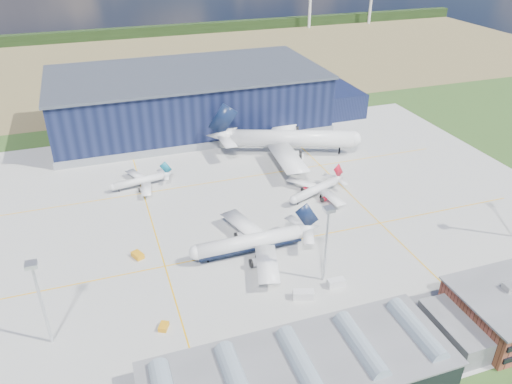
{
  "coord_description": "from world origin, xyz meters",
  "views": [
    {
      "loc": [
        -42.39,
        -125.86,
        87.55
      ],
      "look_at": [
        4.57,
        10.82,
        7.03
      ],
      "focal_mm": 35.0,
      "sensor_mm": 36.0,
      "label": 1
    }
  ],
  "objects_px": {
    "airliner_red": "(315,186)",
    "gse_van_c": "(336,283)",
    "hangar": "(194,101)",
    "airliner_widebody": "(292,130)",
    "light_mast_west": "(38,291)",
    "car_b": "(443,299)",
    "gse_tug_a": "(138,255)",
    "gse_van_a": "(303,295)",
    "airliner_regional": "(138,178)",
    "gse_van_b": "(297,156)",
    "gse_tug_b": "(164,327)",
    "light_mast_center": "(327,233)",
    "gse_tug_c": "(286,168)",
    "airliner_navy": "(250,235)",
    "car_a": "(480,290)"
  },
  "relations": [
    {
      "from": "airliner_navy",
      "to": "airliner_widebody",
      "type": "xyz_separation_m",
      "value": [
        38.49,
        61.45,
        3.8
      ]
    },
    {
      "from": "light_mast_center",
      "to": "gse_van_b",
      "type": "height_order",
      "value": "light_mast_center"
    },
    {
      "from": "airliner_red",
      "to": "gse_tug_c",
      "type": "height_order",
      "value": "airliner_red"
    },
    {
      "from": "light_mast_west",
      "to": "gse_van_b",
      "type": "relative_size",
      "value": 4.6
    },
    {
      "from": "gse_tug_c",
      "to": "car_b",
      "type": "bearing_deg",
      "value": -105.9
    },
    {
      "from": "gse_tug_b",
      "to": "gse_van_b",
      "type": "xyz_separation_m",
      "value": [
        68.52,
        78.65,
        0.5
      ]
    },
    {
      "from": "gse_van_a",
      "to": "airliner_regional",
      "type": "bearing_deg",
      "value": 41.62
    },
    {
      "from": "light_mast_center",
      "to": "car_a",
      "type": "xyz_separation_m",
      "value": [
        37.25,
        -18.0,
        -14.88
      ]
    },
    {
      "from": "light_mast_center",
      "to": "airliner_regional",
      "type": "bearing_deg",
      "value": 120.14
    },
    {
      "from": "airliner_red",
      "to": "gse_van_c",
      "type": "distance_m",
      "value": 48.8
    },
    {
      "from": "light_mast_west",
      "to": "car_a",
      "type": "distance_m",
      "value": 109.76
    },
    {
      "from": "airliner_red",
      "to": "gse_van_a",
      "type": "relative_size",
      "value": 4.98
    },
    {
      "from": "gse_van_a",
      "to": "gse_tug_c",
      "type": "xyz_separation_m",
      "value": [
        23.96,
        71.47,
        -0.51
      ]
    },
    {
      "from": "gse_tug_b",
      "to": "car_a",
      "type": "distance_m",
      "value": 82.89
    },
    {
      "from": "airliner_red",
      "to": "gse_van_c",
      "type": "relative_size",
      "value": 5.87
    },
    {
      "from": "airliner_widebody",
      "to": "gse_van_a",
      "type": "distance_m",
      "value": 90.76
    },
    {
      "from": "airliner_red",
      "to": "gse_tug_c",
      "type": "relative_size",
      "value": 8.64
    },
    {
      "from": "gse_van_a",
      "to": "gse_van_b",
      "type": "bearing_deg",
      "value": -3.74
    },
    {
      "from": "airliner_widebody",
      "to": "gse_tug_c",
      "type": "distance_m",
      "value": 18.03
    },
    {
      "from": "airliner_regional",
      "to": "gse_van_b",
      "type": "xyz_separation_m",
      "value": [
        64.65,
        4.35,
        -2.78
      ]
    },
    {
      "from": "light_mast_west",
      "to": "gse_van_c",
      "type": "bearing_deg",
      "value": -2.87
    },
    {
      "from": "light_mast_west",
      "to": "airliner_regional",
      "type": "height_order",
      "value": "light_mast_west"
    },
    {
      "from": "airliner_red",
      "to": "gse_van_b",
      "type": "distance_m",
      "value": 32.59
    },
    {
      "from": "gse_van_b",
      "to": "airliner_navy",
      "type": "bearing_deg",
      "value": -161.32
    },
    {
      "from": "airliner_navy",
      "to": "gse_tug_b",
      "type": "distance_m",
      "value": 37.3
    },
    {
      "from": "gse_tug_b",
      "to": "gse_van_a",
      "type": "bearing_deg",
      "value": 25.94
    },
    {
      "from": "gse_tug_a",
      "to": "gse_van_a",
      "type": "relative_size",
      "value": 0.69
    },
    {
      "from": "gse_van_b",
      "to": "gse_van_a",
      "type": "bearing_deg",
      "value": -148.6
    },
    {
      "from": "airliner_regional",
      "to": "gse_van_c",
      "type": "height_order",
      "value": "airliner_regional"
    },
    {
      "from": "airliner_red",
      "to": "car_b",
      "type": "relative_size",
      "value": 6.81
    },
    {
      "from": "hangar",
      "to": "airliner_widebody",
      "type": "bearing_deg",
      "value": -56.11
    },
    {
      "from": "car_b",
      "to": "gse_van_b",
      "type": "bearing_deg",
      "value": 7.09
    },
    {
      "from": "light_mast_west",
      "to": "gse_tug_c",
      "type": "xyz_separation_m",
      "value": [
        85.77,
        66.24,
        -14.74
      ]
    },
    {
      "from": "gse_tug_b",
      "to": "car_b",
      "type": "xyz_separation_m",
      "value": [
        69.87,
        -13.7,
        0.02
      ]
    },
    {
      "from": "light_mast_west",
      "to": "car_b",
      "type": "height_order",
      "value": "light_mast_west"
    },
    {
      "from": "gse_van_c",
      "to": "airliner_regional",
      "type": "bearing_deg",
      "value": 33.19
    },
    {
      "from": "airliner_widebody",
      "to": "car_b",
      "type": "bearing_deg",
      "value": -68.26
    },
    {
      "from": "gse_tug_a",
      "to": "gse_tug_c",
      "type": "distance_m",
      "value": 73.91
    },
    {
      "from": "airliner_red",
      "to": "gse_tug_a",
      "type": "distance_m",
      "value": 66.03
    },
    {
      "from": "hangar",
      "to": "gse_van_b",
      "type": "height_order",
      "value": "hangar"
    },
    {
      "from": "airliner_navy",
      "to": "car_a",
      "type": "relative_size",
      "value": 12.53
    },
    {
      "from": "airliner_regional",
      "to": "car_b",
      "type": "relative_size",
      "value": 5.99
    },
    {
      "from": "hangar",
      "to": "airliner_widebody",
      "type": "xyz_separation_m",
      "value": [
        30.53,
        -45.44,
        -1.16
      ]
    },
    {
      "from": "light_mast_west",
      "to": "gse_tug_a",
      "type": "bearing_deg",
      "value": 49.0
    },
    {
      "from": "gse_tug_a",
      "to": "gse_van_c",
      "type": "bearing_deg",
      "value": -56.71
    },
    {
      "from": "airliner_widebody",
      "to": "gse_tug_a",
      "type": "xyz_separation_m",
      "value": [
        -70.06,
        -52.59,
        -9.67
      ]
    },
    {
      "from": "airliner_red",
      "to": "light_mast_center",
      "type": "bearing_deg",
      "value": 45.72
    },
    {
      "from": "gse_van_b",
      "to": "light_mast_center",
      "type": "bearing_deg",
      "value": -144.46
    },
    {
      "from": "car_b",
      "to": "gse_van_c",
      "type": "bearing_deg",
      "value": 64.53
    },
    {
      "from": "gse_van_c",
      "to": "hangar",
      "type": "bearing_deg",
      "value": 7.19
    }
  ]
}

